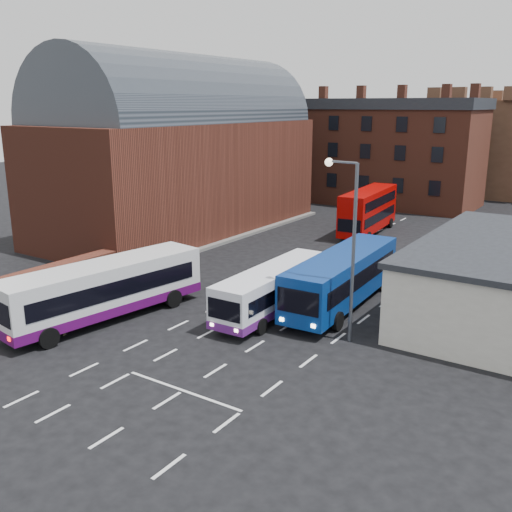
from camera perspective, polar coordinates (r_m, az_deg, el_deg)
The scene contains 11 objects.
ground at distance 29.75m, azimuth -10.85°, elevation -8.26°, with size 180.00×180.00×0.00m, color black.
railway_station at distance 53.48m, azimuth -7.43°, elevation 10.60°, with size 12.00×28.00×16.00m.
forecourt_wall at distance 38.04m, azimuth -19.88°, elevation -2.28°, with size 1.20×10.00×1.80m, color #602B1E.
brick_terrace at distance 70.32m, azimuth 12.47°, elevation 9.65°, with size 22.00×10.00×11.00m, color brown.
bus_white_outbound at distance 32.45m, azimuth -14.91°, elevation -2.97°, with size 4.37×11.97×3.19m.
bus_white_inbound at distance 32.40m, azimuth 1.77°, elevation -3.08°, with size 2.62×9.74×2.64m.
bus_blue at distance 33.79m, azimuth 8.65°, elevation -1.95°, with size 3.34×11.68×3.16m.
bus_red_double at distance 53.30m, azimuth 11.16°, elevation 4.48°, with size 3.22×10.29×4.05m.
street_lamp at distance 27.98m, azimuth 9.23°, elevation 2.14°, with size 1.84×0.45×9.08m.
pedestrian_red at distance 31.61m, azimuth -19.94°, elevation -5.73°, with size 0.66×0.44×1.82m, color maroon.
pedestrian_beige at distance 31.36m, azimuth -19.04°, elevation -6.07°, with size 0.76×0.59×1.57m, color tan.
Camera 1 is at (19.49, -19.25, 11.60)m, focal length 40.00 mm.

